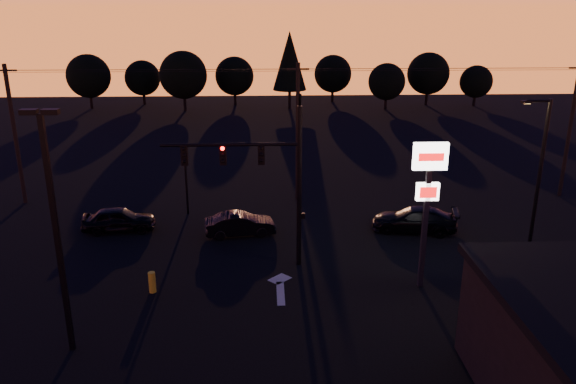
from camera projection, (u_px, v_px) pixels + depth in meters
name	position (u px, v px, depth m)	size (l,w,h in m)	color
ground	(270.00, 305.00, 24.39)	(120.00, 120.00, 0.00)	black
lane_arrow	(280.00, 286.00, 25.99)	(1.20, 3.10, 0.01)	beige
traffic_signal_mast	(266.00, 170.00, 26.62)	(6.79, 0.52, 8.58)	black
secondary_signal	(185.00, 170.00, 34.19)	(0.30, 0.31, 4.35)	black
parking_lot_light	(55.00, 219.00, 19.60)	(1.25, 0.30, 9.14)	black
pylon_sign	(428.00, 185.00, 24.54)	(1.50, 0.28, 6.80)	black
streetlight	(539.00, 169.00, 28.75)	(1.55, 0.35, 8.00)	black
utility_pole_0	(15.00, 135.00, 35.60)	(1.40, 0.26, 9.00)	black
utility_pole_1	(298.00, 132.00, 36.30)	(1.40, 0.26, 9.00)	black
utility_pole_2	(570.00, 130.00, 37.00)	(1.40, 0.26, 9.00)	black
power_wires	(298.00, 70.00, 35.04)	(36.00, 1.22, 0.07)	black
bollard	(152.00, 282.00, 25.33)	(0.33, 0.33, 0.98)	gold
tree_0	(88.00, 76.00, 69.67)	(5.36, 5.36, 6.74)	black
tree_1	(143.00, 78.00, 72.94)	(4.54, 4.54, 5.71)	black
tree_2	(183.00, 75.00, 68.14)	(5.77, 5.78, 7.26)	black
tree_3	(234.00, 76.00, 72.36)	(4.95, 4.95, 6.22)	black
tree_4	(290.00, 61.00, 69.10)	(4.18, 4.18, 9.50)	black
tree_5	(333.00, 74.00, 74.76)	(4.95, 4.95, 6.22)	black
tree_6	(387.00, 82.00, 69.41)	(4.54, 4.54, 5.71)	black
tree_7	(428.00, 74.00, 72.28)	(5.36, 5.36, 6.74)	black
tree_8	(476.00, 82.00, 71.87)	(4.12, 4.12, 5.19)	black
car_left	(119.00, 219.00, 32.22)	(1.65, 4.10, 1.40)	black
car_mid	(240.00, 224.00, 31.64)	(1.37, 3.94, 1.30)	black
car_right	(414.00, 219.00, 32.19)	(1.96, 4.83, 1.40)	black
suv_parked	(525.00, 324.00, 21.68)	(2.20, 4.77, 1.32)	black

